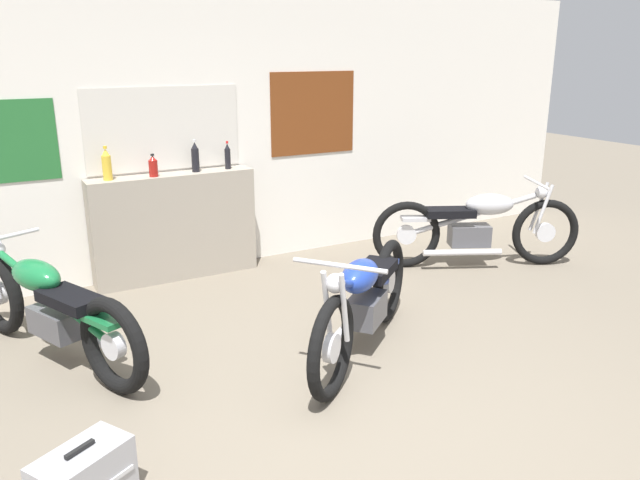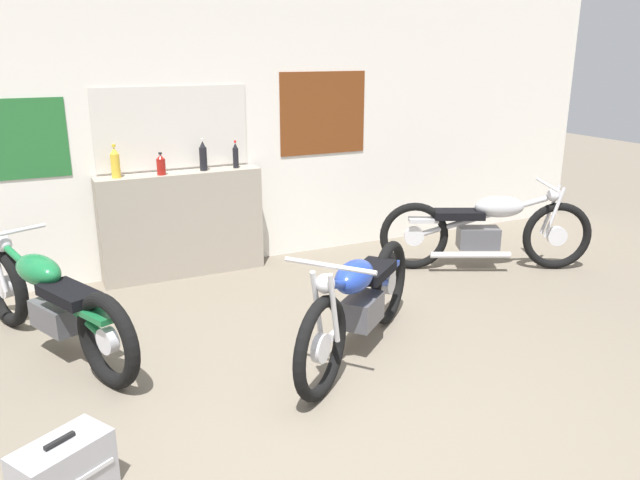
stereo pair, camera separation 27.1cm
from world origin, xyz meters
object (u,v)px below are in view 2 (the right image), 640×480
(bottle_right_center, at_px, (236,156))
(hard_case_silver, at_px, (64,471))
(bottle_left_center, at_px, (161,165))
(motorcycle_green, at_px, (51,302))
(bottle_center, at_px, (203,156))
(motorcycle_silver, at_px, (486,229))
(motorcycle_blue, at_px, (359,302))
(bottle_leftmost, at_px, (115,163))

(bottle_right_center, distance_m, hard_case_silver, 3.75)
(bottle_left_center, relative_size, motorcycle_green, 0.11)
(hard_case_silver, bearing_deg, bottle_right_center, 57.23)
(hard_case_silver, bearing_deg, bottle_center, 61.91)
(motorcycle_silver, relative_size, hard_case_silver, 3.77)
(motorcycle_blue, distance_m, hard_case_silver, 2.25)
(motorcycle_silver, xyz_separation_m, motorcycle_blue, (-2.11, -1.11, -0.01))
(bottle_leftmost, bearing_deg, bottle_right_center, 0.17)
(bottle_right_center, height_order, motorcycle_blue, bottle_right_center)
(bottle_left_center, distance_m, motorcycle_silver, 3.31)
(motorcycle_green, bearing_deg, motorcycle_silver, 1.25)
(bottle_leftmost, relative_size, motorcycle_green, 0.15)
(bottle_left_center, distance_m, bottle_right_center, 0.76)
(bottle_left_center, bearing_deg, bottle_leftmost, 174.68)
(bottle_center, bearing_deg, motorcycle_green, -140.43)
(motorcycle_blue, bearing_deg, bottle_leftmost, 119.94)
(bottle_left_center, bearing_deg, motorcycle_silver, -20.82)
(motorcycle_blue, bearing_deg, hard_case_silver, -160.78)
(bottle_left_center, bearing_deg, motorcycle_green, -132.29)
(bottle_center, xyz_separation_m, bottle_right_center, (0.33, -0.00, -0.02))
(bottle_left_center, bearing_deg, motorcycle_blue, -68.00)
(bottle_left_center, xyz_separation_m, bottle_center, (0.43, 0.04, 0.04))
(motorcycle_green, xyz_separation_m, motorcycle_blue, (2.04, -1.02, 0.02))
(bottle_left_center, xyz_separation_m, bottle_right_center, (0.76, 0.04, 0.03))
(bottle_right_center, relative_size, motorcycle_blue, 0.17)
(bottle_leftmost, relative_size, hard_case_silver, 0.59)
(bottle_leftmost, height_order, hard_case_silver, bottle_leftmost)
(motorcycle_blue, bearing_deg, motorcycle_green, 153.50)
(bottle_left_center, relative_size, bottle_center, 0.68)
(bottle_center, distance_m, hard_case_silver, 3.59)
(motorcycle_silver, xyz_separation_m, motorcycle_green, (-4.15, -0.09, -0.02))
(bottle_right_center, height_order, motorcycle_silver, bottle_right_center)
(bottle_center, xyz_separation_m, motorcycle_green, (-1.55, -1.28, -0.78))
(motorcycle_blue, xyz_separation_m, hard_case_silver, (-2.11, -0.74, -0.26))
(motorcycle_silver, bearing_deg, bottle_right_center, 152.25)
(bottle_center, bearing_deg, bottle_right_center, -0.32)
(bottle_left_center, height_order, bottle_right_center, bottle_right_center)
(bottle_leftmost, distance_m, bottle_right_center, 1.17)
(motorcycle_green, bearing_deg, hard_case_silver, -92.20)
(bottle_leftmost, xyz_separation_m, bottle_left_center, (0.41, -0.04, -0.04))
(motorcycle_silver, xyz_separation_m, hard_case_silver, (-4.22, -1.84, -0.27))
(bottle_center, bearing_deg, motorcycle_silver, -24.67)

